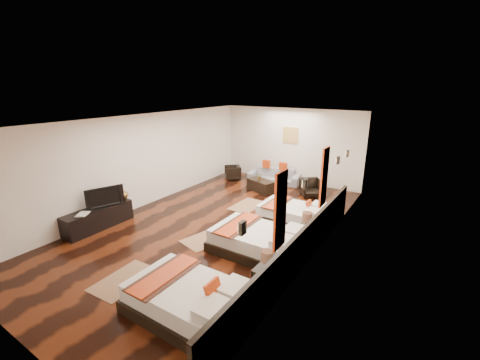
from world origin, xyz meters
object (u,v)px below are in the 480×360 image
Objects in this scene: bed_far at (294,214)px; nightstand_b at (306,234)px; bed_mid at (260,241)px; armchair_right at (311,188)px; book at (78,214)px; tv_console at (98,218)px; sofa at (274,176)px; tv at (104,196)px; table_plant at (260,176)px; figurine at (122,194)px; nightstand_a at (266,277)px; coffee_table at (261,185)px; bed_near at (191,300)px; armchair_left at (233,173)px.

bed_far is 1.31m from nightstand_b.
bed_mid reaches higher than armchair_right.
tv_console is at bearing 90.00° from book.
armchair_right reaches higher than book.
bed_far reaches higher than sofa.
table_plant is (2.07, 4.67, -0.30)m from tv.
tv is 1.44× the size of armchair_right.
table_plant is (2.12, 4.07, -0.18)m from figurine.
nightstand_a is at bearing -74.43° from sofa.
tv is 5.18m from coffee_table.
bed_near is 6.50× the size of figurine.
bed_mid is 2.56× the size of nightstand_b.
nightstand_a is 0.42× the size of sofa.
armchair_right is at bearing 13.66° from coffee_table.
tv_console is at bearing -164.40° from bed_mid.
nightstand_a reaches higher than bed_near.
bed_near is 2.09× the size of coffee_table.
tv reaches higher than figurine.
tv_console is (-4.19, -3.08, 0.03)m from bed_far.
nightstand_a is 7.03m from armchair_left.
tv is 2.80× the size of book.
sofa is at bearing 115.20° from nightstand_a.
armchair_right is (1.69, -0.64, 0.02)m from sofa.
nightstand_a reaches higher than bed_mid.
nightstand_b is 0.46× the size of tv_console.
armchair_right reaches higher than armchair_left.
bed_far is 4.39m from armchair_left.
book is 1.32× the size of table_plant.
bed_mid is at bearing -89.90° from bed_far.
tv_console is 5.28× the size of book.
coffee_table is (-1.69, -0.41, -0.10)m from armchair_right.
coffee_table is (-2.02, 1.80, -0.04)m from bed_far.
armchair_right is at bearing 49.35° from figurine.
coffee_table is (2.17, 4.09, -0.51)m from figurine.
armchair_right reaches higher than sofa.
tv is (0.05, 0.21, 0.55)m from tv_console.
figurine is 0.32× the size of coffee_table.
figurine is 0.53× the size of armchair_left.
tv reaches higher than table_plant.
bed_near is 2.55× the size of nightstand_a.
tv is at bearing -166.94° from bed_mid.
table_plant is at bearing 109.04° from bed_near.
figurine reaches higher than nightstand_a.
tv_console is 2.72× the size of armchair_right.
bed_near is at bearing -8.46° from book.
bed_mid is (0.00, 2.32, 0.01)m from bed_near.
table_plant is at bearing 68.55° from book.
bed_near is 0.98× the size of bed_mid.
armchair_right is at bearing 13.67° from table_plant.
nightstand_a is at bearing 57.83° from bed_near.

